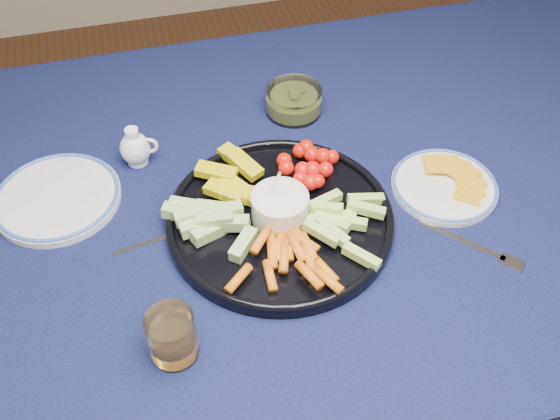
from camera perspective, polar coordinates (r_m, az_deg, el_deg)
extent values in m
plane|color=#58311E|center=(1.78, 1.72, -14.82)|extent=(4.00, 4.00, 0.00)
cylinder|color=#4A2B18|center=(1.98, 18.83, 6.33)|extent=(0.07, 0.07, 0.70)
cube|color=#4A2B18|center=(1.19, 2.48, 1.73)|extent=(1.60, 1.00, 0.04)
cube|color=black|center=(1.18, 2.51, 2.52)|extent=(1.66, 1.06, 0.01)
cube|color=black|center=(1.66, -3.07, 11.29)|extent=(1.66, 0.01, 0.30)
cylinder|color=black|center=(1.09, 0.00, -1.01)|extent=(0.40, 0.40, 0.02)
torus|color=black|center=(1.08, 0.00, -0.54)|extent=(0.40, 0.40, 0.02)
cylinder|color=white|center=(1.07, 0.00, 0.25)|extent=(0.10, 0.10, 0.05)
cylinder|color=white|center=(1.05, 0.00, 1.07)|extent=(0.09, 0.09, 0.01)
cylinder|color=white|center=(1.24, -12.86, 4.45)|extent=(0.04, 0.04, 0.01)
ellipsoid|color=white|center=(1.22, -13.09, 5.48)|extent=(0.06, 0.06, 0.07)
cylinder|color=white|center=(1.20, -13.37, 6.71)|extent=(0.03, 0.03, 0.03)
torus|color=white|center=(1.21, -11.89, 5.79)|extent=(0.04, 0.02, 0.04)
torus|color=#3F62B2|center=(1.21, -13.27, 6.28)|extent=(0.03, 0.03, 0.00)
cylinder|color=white|center=(1.32, 1.28, 9.96)|extent=(0.12, 0.12, 0.05)
cylinder|color=olive|center=(1.32, 1.27, 9.62)|extent=(0.10, 0.10, 0.03)
cylinder|color=white|center=(1.20, 14.78, 2.10)|extent=(0.20, 0.20, 0.01)
torus|color=#3F62B2|center=(1.19, 14.83, 2.31)|extent=(0.19, 0.19, 0.01)
cylinder|color=white|center=(0.93, -9.84, -11.29)|extent=(0.07, 0.07, 0.09)
cylinder|color=orange|center=(0.94, -9.69, -11.89)|extent=(0.06, 0.06, 0.05)
cube|color=silver|center=(1.09, -11.99, -3.00)|extent=(0.12, 0.03, 0.00)
cube|color=silver|center=(1.10, -8.62, -1.89)|extent=(0.03, 0.02, 0.00)
cube|color=silver|center=(1.11, 16.17, -2.69)|extent=(0.11, 0.12, 0.00)
cube|color=silver|center=(1.11, 20.41, -4.55)|extent=(0.04, 0.05, 0.00)
cylinder|color=white|center=(1.20, -19.68, 1.01)|extent=(0.23, 0.23, 0.01)
torus|color=#3F62B2|center=(1.20, -19.77, 1.27)|extent=(0.22, 0.22, 0.01)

